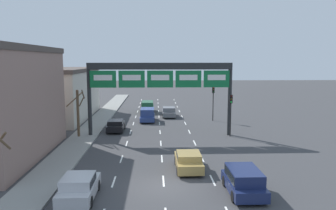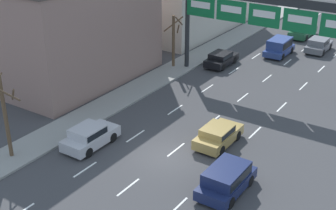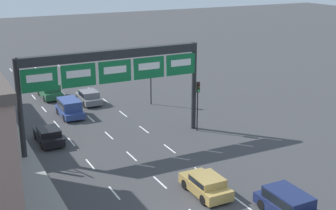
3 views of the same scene
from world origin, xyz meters
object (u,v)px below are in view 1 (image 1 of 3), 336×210
(traffic_light_mid_block, at_px, (213,96))
(car_silver, at_px, (79,187))
(traffic_light_near_gantry, at_px, (231,107))
(suv_navy, at_px, (244,180))
(suv_blue, at_px, (147,114))
(tree_bare_closest, at_px, (78,111))
(car_gold, at_px, (189,160))
(car_black, at_px, (116,125))
(suv_green, at_px, (148,106))
(sign_gantry, at_px, (160,77))
(car_grey, at_px, (169,112))

(traffic_light_mid_block, bearing_deg, car_silver, -116.33)
(traffic_light_near_gantry, bearing_deg, suv_navy, -99.93)
(suv_blue, bearing_deg, tree_bare_closest, -128.13)
(suv_navy, relative_size, tree_bare_closest, 0.82)
(car_gold, bearing_deg, car_black, 117.04)
(suv_green, xyz_separation_m, traffic_light_mid_block, (8.85, -7.41, 2.36))
(sign_gantry, xyz_separation_m, car_grey, (1.41, 11.65, -5.55))
(sign_gantry, xyz_separation_m, suv_blue, (-1.55, 8.33, -5.34))
(car_grey, xyz_separation_m, traffic_light_mid_block, (5.73, -3.21, 2.55))
(tree_bare_closest, bearing_deg, traffic_light_near_gantry, -0.55)
(sign_gantry, height_order, car_black, sign_gantry)
(car_black, bearing_deg, car_grey, 55.48)
(car_black, relative_size, traffic_light_mid_block, 0.86)
(suv_blue, relative_size, traffic_light_mid_block, 0.89)
(car_black, xyz_separation_m, car_silver, (0.04, -18.34, 0.07))
(car_black, distance_m, car_grey, 11.27)
(car_black, height_order, car_gold, car_gold)
(suv_blue, bearing_deg, suv_navy, -75.14)
(sign_gantry, xyz_separation_m, suv_green, (-1.71, 15.85, -5.35))
(suv_green, height_order, tree_bare_closest, tree_bare_closest)
(car_gold, distance_m, traffic_light_mid_block, 20.40)
(car_gold, distance_m, tree_bare_closest, 14.98)
(suv_green, distance_m, tree_bare_closest, 17.79)
(suv_navy, relative_size, traffic_light_mid_block, 0.87)
(car_silver, relative_size, suv_navy, 0.99)
(car_grey, xyz_separation_m, tree_bare_closest, (-9.89, -12.15, 2.08))
(sign_gantry, xyz_separation_m, traffic_light_mid_block, (7.14, 8.44, -2.99))
(suv_green, relative_size, car_grey, 1.15)
(traffic_light_near_gantry, height_order, tree_bare_closest, tree_bare_closest)
(car_black, relative_size, suv_navy, 0.99)
(suv_green, height_order, traffic_light_near_gantry, traffic_light_near_gantry)
(car_silver, bearing_deg, car_black, 90.12)
(suv_navy, relative_size, suv_blue, 0.98)
(car_gold, xyz_separation_m, suv_navy, (2.88, -4.42, 0.15))
(car_grey, height_order, tree_bare_closest, tree_bare_closest)
(suv_green, height_order, suv_blue, suv_blue)
(car_silver, xyz_separation_m, tree_bare_closest, (-3.54, 15.48, 2.05))
(car_gold, height_order, suv_blue, suv_blue)
(car_silver, bearing_deg, suv_blue, 82.06)
(sign_gantry, relative_size, car_grey, 3.80)
(car_silver, bearing_deg, sign_gantry, 72.80)
(traffic_light_near_gantry, xyz_separation_m, tree_bare_closest, (-15.86, 0.15, -0.36))
(car_silver, distance_m, traffic_light_near_gantry, 19.82)
(car_black, xyz_separation_m, suv_navy, (9.76, -17.88, 0.16))
(sign_gantry, xyz_separation_m, car_gold, (1.89, -11.10, -5.58))
(suv_navy, xyz_separation_m, suv_blue, (-6.33, 23.85, 0.08))
(car_gold, xyz_separation_m, traffic_light_near_gantry, (5.49, 10.46, 2.46))
(sign_gantry, distance_m, suv_blue, 10.02)
(traffic_light_mid_block, bearing_deg, car_grey, 150.74)
(car_black, relative_size, car_gold, 1.01)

